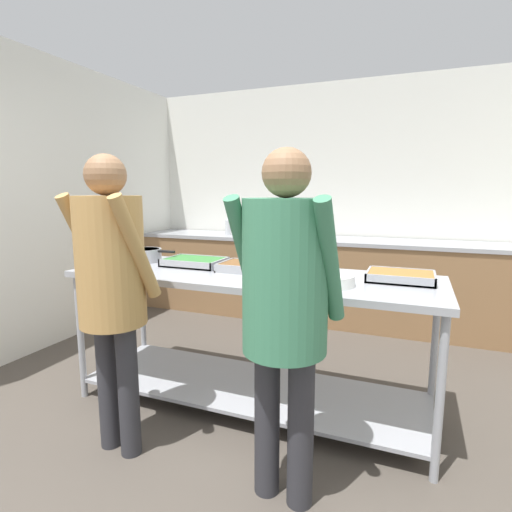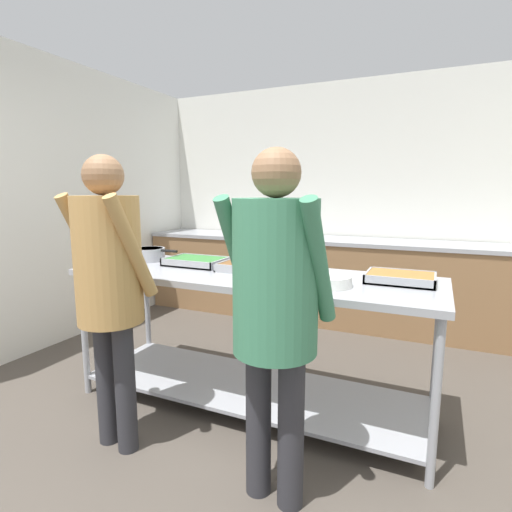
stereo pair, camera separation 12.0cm
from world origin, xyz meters
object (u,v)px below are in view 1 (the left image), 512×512
Objects in this scene: serving_tray_greens at (195,262)px; sauce_pan at (146,255)px; serving_tray_roast at (248,267)px; guest_serving_left at (285,294)px; plate_stack at (330,280)px; guest_serving_right at (111,275)px; water_bottle at (228,225)px; serving_tray_vegetables at (401,277)px; broccoli_bowl at (295,268)px.

sauce_pan is at bearing 178.52° from serving_tray_greens.
serving_tray_roast is 0.23× the size of guest_serving_left.
plate_stack is (1.02, -0.24, 0.00)m from serving_tray_greens.
water_bottle is at bearing 102.78° from guest_serving_right.
serving_tray_vegetables is 0.24× the size of guest_serving_left.
water_bottle is at bearing 120.43° from guest_serving_left.
guest_serving_right reaches higher than water_bottle.
serving_tray_roast is 0.96× the size of serving_tray_vegetables.
sauce_pan is 0.94m from guest_serving_right.
broccoli_bowl is at bearing -53.50° from water_bottle.
guest_serving_left is at bearing -57.32° from serving_tray_roast.
serving_tray_greens is (0.43, -0.01, -0.03)m from sauce_pan.
plate_stack reaches higher than serving_tray_roast.
broccoli_bowl is 0.75× the size of plate_stack.
plate_stack is (0.27, -0.22, -0.01)m from broccoli_bowl.
sauce_pan is at bearing 178.42° from broccoli_bowl.
broccoli_bowl reaches higher than serving_tray_roast.
sauce_pan is 1.85× the size of broccoli_bowl.
serving_tray_roast is 0.92m from guest_serving_right.
plate_stack is at bearing -19.86° from serving_tray_roast.
water_bottle is at bearing 126.50° from broccoli_bowl.
plate_stack is 1.19m from guest_serving_right.
serving_tray_roast and serving_tray_vegetables have the same top height.
water_bottle is (-1.56, 2.65, 0.05)m from guest_serving_left.
serving_tray_roast is at bearing -3.50° from serving_tray_greens.
water_bottle is (-0.60, 2.65, 0.04)m from guest_serving_right.
serving_tray_roast is at bearing 60.94° from guest_serving_right.
water_bottle reaches higher than serving_tray_roast.
broccoli_bowl is 0.35m from plate_stack.
guest_serving_left is at bearing -59.57° from water_bottle.
guest_serving_left is (0.94, -0.83, 0.06)m from serving_tray_greens.
sauce_pan is 0.24× the size of guest_serving_left.
broccoli_bowl is (1.18, -0.03, -0.01)m from sauce_pan.
guest_serving_left is at bearing -0.08° from guest_serving_right.
water_bottle is at bearing 95.77° from sauce_pan.
guest_serving_left is (0.51, -0.80, 0.06)m from serving_tray_roast.
serving_tray_greens is 1.93m from water_bottle.
guest_serving_left reaches higher than serving_tray_roast.
broccoli_bowl is 0.82× the size of water_bottle.
serving_tray_greens is 0.43m from serving_tray_roast.
broccoli_bowl is 1.11m from guest_serving_right.
guest_serving_right is 6.49× the size of water_bottle.
sauce_pan is 1.82m from serving_tray_vegetables.
sauce_pan is at bearing 170.16° from plate_stack.
water_bottle is (-2.01, 1.80, 0.11)m from serving_tray_vegetables.
plate_stack reaches higher than serving_tray_greens.
broccoli_bowl is 0.13× the size of guest_serving_left.
sauce_pan is at bearing -179.60° from serving_tray_vegetables.
guest_serving_left reaches higher than sauce_pan.
water_bottle is (-1.04, 1.85, 0.11)m from serving_tray_roast.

